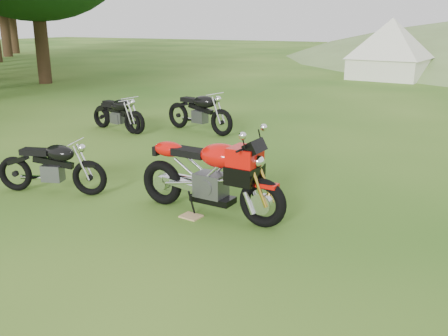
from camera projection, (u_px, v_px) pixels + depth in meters
The scene contains 9 objects.
ground at pixel (194, 234), 6.47m from camera, with size 120.00×120.00×0.00m, color #1D4F10.
treeline at pixel (22, 70), 27.99m from camera, with size 28.00×32.00×14.00m, color black, non-canonical shape.
sport_motorcycle at pixel (209, 169), 6.94m from camera, with size 2.24×0.56×1.34m, color red, non-canonical shape.
plywood_board at pixel (191, 216), 7.03m from camera, with size 0.28×0.23×0.02m, color tan.
vintage_moto_a at pixel (51, 165), 7.88m from camera, with size 1.78×0.41×0.94m, color black, non-canonical shape.
vintage_moto_b at pixel (116, 114), 12.41m from camera, with size 1.65×0.38×0.87m, color black, non-canonical shape.
vintage_moto_c at pixel (199, 111), 12.24m from camera, with size 2.04×0.47×1.07m, color black, non-canonical shape.
vintage_moto_d at pixel (118, 112), 12.38m from camera, with size 1.79×0.42×0.94m, color black, non-canonical shape.
tent_left at pixel (390, 49), 23.30m from camera, with size 3.15×3.15×2.73m, color white, non-canonical shape.
Camera 1 is at (3.06, -5.13, 2.66)m, focal length 40.00 mm.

